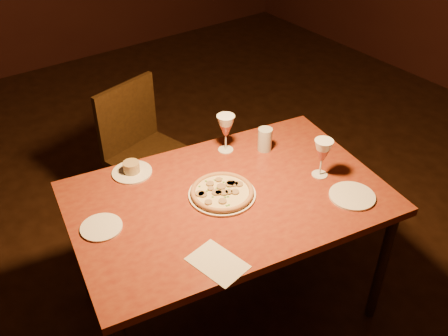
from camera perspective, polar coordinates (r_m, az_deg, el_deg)
floor at (r=3.01m, az=3.27°, el=-11.55°), size 7.00×7.00×0.00m
dining_table at (r=2.34m, az=0.49°, el=-4.40°), size 1.57×1.15×0.77m
chair_far at (r=3.09m, az=-9.04°, el=2.11°), size 0.54×0.54×0.91m
pizza_plate at (r=2.28m, az=-0.22°, el=-2.79°), size 0.31×0.31×0.03m
ramekin_saucer at (r=2.46m, az=-10.50°, el=-0.18°), size 0.20×0.20×0.06m
wine_glass_far at (r=2.54m, az=0.20°, el=3.98°), size 0.09×0.09×0.20m
wine_glass_right at (r=2.41m, az=11.12°, el=1.11°), size 0.09×0.09×0.20m
water_tumbler at (r=2.58m, az=4.70°, el=3.28°), size 0.07×0.07×0.12m
side_plate_left at (r=2.19m, az=-13.84°, el=-6.60°), size 0.18×0.18×0.01m
side_plate_near at (r=2.36m, az=14.43°, el=-3.12°), size 0.21×0.21×0.01m
menu_card at (r=1.99m, az=-0.75°, el=-10.78°), size 0.19×0.25×0.00m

